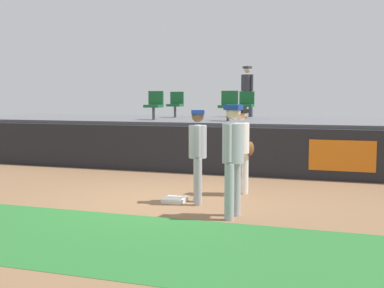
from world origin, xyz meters
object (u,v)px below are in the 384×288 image
(player_runner_visitor, at_px, (233,153))
(seat_front_left, at_px, (154,104))
(player_fielder_home, at_px, (241,146))
(spectator_hooded, at_px, (247,88))
(seat_front_center, at_px, (229,104))
(seat_back_left, at_px, (176,103))
(seat_back_center, at_px, (246,103))
(first_base, at_px, (175,200))
(player_coach_visitor, at_px, (198,150))

(player_runner_visitor, distance_m, seat_front_left, 7.01)
(player_fielder_home, relative_size, spectator_hooded, 1.02)
(seat_front_center, xyz_separation_m, seat_back_left, (-2.25, 1.80, -0.00))
(spectator_hooded, bearing_deg, player_fielder_home, 124.42)
(player_runner_visitor, distance_m, seat_back_center, 7.80)
(spectator_hooded, bearing_deg, seat_back_center, 123.91)
(player_fielder_home, xyz_separation_m, player_runner_visitor, (0.31, -1.92, 0.07))
(seat_back_left, bearing_deg, first_base, -69.58)
(seat_back_left, xyz_separation_m, spectator_hooded, (2.10, 1.23, 0.51))
(player_fielder_home, bearing_deg, spectator_hooded, -148.63)
(first_base, xyz_separation_m, seat_front_left, (-2.51, 4.97, 1.72))
(player_fielder_home, distance_m, player_runner_visitor, 1.95)
(spectator_hooded, bearing_deg, first_base, 115.74)
(player_runner_visitor, xyz_separation_m, seat_front_center, (-1.59, 5.82, 0.70))
(seat_front_center, bearing_deg, player_fielder_home, -71.80)
(seat_front_center, bearing_deg, player_runner_visitor, -74.70)
(first_base, distance_m, seat_front_center, 5.27)
(player_fielder_home, bearing_deg, seat_back_left, -128.55)
(seat_back_center, distance_m, seat_front_left, 2.94)
(player_coach_visitor, relative_size, spectator_hooded, 1.02)
(spectator_hooded, bearing_deg, player_coach_visitor, 118.91)
(player_fielder_home, bearing_deg, player_runner_visitor, 28.85)
(seat_back_center, relative_size, seat_back_left, 1.00)
(seat_back_center, bearing_deg, player_fielder_home, -78.17)
(player_coach_visitor, height_order, seat_back_center, seat_back_center)
(seat_back_left, bearing_deg, player_fielder_home, -58.21)
(first_base, xyz_separation_m, player_runner_visitor, (1.32, -0.85, 1.02))
(player_fielder_home, xyz_separation_m, spectator_hooded, (-1.44, 6.93, 1.28))
(seat_front_center, distance_m, seat_back_left, 2.88)
(first_base, distance_m, seat_back_center, 6.99)
(first_base, relative_size, seat_front_center, 0.48)
(player_runner_visitor, relative_size, seat_back_left, 2.18)
(first_base, relative_size, player_fielder_home, 0.23)
(seat_front_center, height_order, seat_front_left, same)
(player_coach_visitor, bearing_deg, seat_back_left, -176.76)
(seat_back_center, xyz_separation_m, seat_front_left, (-2.33, -1.80, -0.00))
(seat_back_left, distance_m, seat_front_left, 1.80)
(seat_back_left, bearing_deg, spectator_hooded, 30.39)
(seat_back_center, relative_size, seat_front_left, 1.00)
(player_fielder_home, height_order, player_coach_visitor, player_coach_visitor)
(seat_back_center, xyz_separation_m, seat_front_center, (-0.09, -1.80, 0.00))
(player_fielder_home, xyz_separation_m, seat_front_center, (-1.28, 3.90, 0.77))
(player_coach_visitor, bearing_deg, seat_front_left, -169.64)
(seat_front_center, height_order, spectator_hooded, spectator_hooded)
(player_fielder_home, relative_size, player_runner_visitor, 0.94)
(player_fielder_home, xyz_separation_m, seat_back_center, (-1.19, 5.70, 0.77))
(seat_back_center, distance_m, seat_back_left, 2.34)
(player_runner_visitor, height_order, seat_front_left, seat_front_left)
(player_fielder_home, bearing_deg, seat_back_center, -148.52)
(seat_front_left, bearing_deg, seat_back_center, 37.69)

